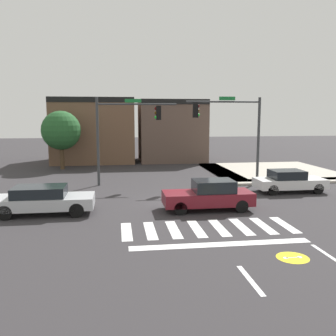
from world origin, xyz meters
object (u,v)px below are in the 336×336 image
Objects in this scene: car_maroon at (209,195)px; car_silver at (43,199)px; roadside_tree at (61,131)px; traffic_signal_northeast at (232,123)px; traffic_signal_northwest at (125,125)px; car_white at (289,181)px.

car_silver is (-8.08, 0.31, -0.03)m from car_maroon.
roadside_tree is (-1.21, 15.21, 2.67)m from car_silver.
roadside_tree reaches higher than car_maroon.
traffic_signal_northeast is 1.27× the size of car_silver.
traffic_signal_northeast reaches higher than car_maroon.
traffic_signal_northwest is at bearing -6.30° from traffic_signal_northeast.
traffic_signal_northeast reaches higher than car_white.
roadside_tree is (-5.35, 8.15, -0.70)m from traffic_signal_northwest.
car_maroon is 8.08m from car_silver.
car_maroon is (-3.19, -6.59, -3.41)m from traffic_signal_northeast.
traffic_signal_northwest is at bearing -120.34° from car_silver.
traffic_signal_northeast is 5.39m from car_white.
traffic_signal_northwest is 11.14m from car_white.
car_maroon is (3.94, -7.38, -3.34)m from traffic_signal_northwest.
car_white is 19.58m from roadside_tree.
traffic_signal_northwest is at bearing -61.90° from car_maroon.
traffic_signal_northwest is at bearing -56.72° from roadside_tree.
car_maroon is at bearing -61.90° from traffic_signal_northwest.
car_silver is at bearing -167.09° from car_white.
car_white is 0.90× the size of car_silver.
roadside_tree is at bearing 123.28° from traffic_signal_northwest.
car_white is at bearing -149.35° from car_maroon.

